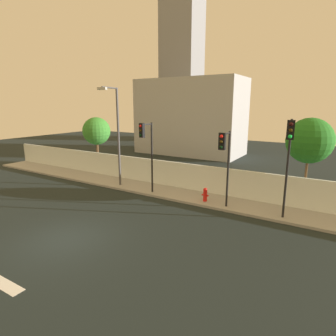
% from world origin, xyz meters
% --- Properties ---
extents(ground_plane, '(80.00, 80.00, 0.00)m').
position_xyz_m(ground_plane, '(0.00, 0.00, 0.00)').
color(ground_plane, black).
extents(sidewalk, '(36.00, 2.40, 0.15)m').
position_xyz_m(sidewalk, '(0.00, 8.20, 0.07)').
color(sidewalk, '#9A9A9A').
rests_on(sidewalk, ground).
extents(perimeter_wall, '(36.00, 0.18, 1.80)m').
position_xyz_m(perimeter_wall, '(0.00, 9.49, 1.05)').
color(perimeter_wall, white).
rests_on(perimeter_wall, sidewalk).
extents(traffic_light_left, '(0.40, 1.11, 4.68)m').
position_xyz_m(traffic_light_left, '(-0.50, 7.09, 3.55)').
color(traffic_light_left, black).
rests_on(traffic_light_left, sidewalk).
extents(traffic_light_center, '(0.34, 1.38, 4.39)m').
position_xyz_m(traffic_light_center, '(4.85, 6.92, 3.37)').
color(traffic_light_center, black).
rests_on(traffic_light_center, sidewalk).
extents(traffic_light_right, '(0.38, 1.34, 5.13)m').
position_xyz_m(traffic_light_right, '(8.05, 6.99, 3.87)').
color(traffic_light_right, black).
rests_on(traffic_light_right, sidewalk).
extents(street_lamp_curbside, '(0.79, 2.06, 6.95)m').
position_xyz_m(street_lamp_curbside, '(-3.39, 7.49, 4.26)').
color(street_lamp_curbside, '#4C4C51').
rests_on(street_lamp_curbside, sidewalk).
extents(fire_hydrant, '(0.44, 0.26, 0.85)m').
position_xyz_m(fire_hydrant, '(3.43, 7.71, 0.61)').
color(fire_hydrant, red).
rests_on(fire_hydrant, sidewalk).
extents(roadside_tree_leftmost, '(2.49, 2.49, 4.85)m').
position_xyz_m(roadside_tree_leftmost, '(-8.87, 10.92, 3.58)').
color(roadside_tree_leftmost, brown).
rests_on(roadside_tree_leftmost, ground).
extents(roadside_tree_midleft, '(2.69, 2.69, 5.23)m').
position_xyz_m(roadside_tree_midleft, '(8.57, 10.92, 3.88)').
color(roadside_tree_midleft, brown).
rests_on(roadside_tree_midleft, ground).
extents(low_building_distant, '(12.67, 6.00, 8.92)m').
position_xyz_m(low_building_distant, '(-5.83, 23.49, 4.46)').
color(low_building_distant, '#ABABAB').
rests_on(low_building_distant, ground).
extents(tower_on_skyline, '(5.97, 5.00, 31.18)m').
position_xyz_m(tower_on_skyline, '(-13.70, 35.49, 15.59)').
color(tower_on_skyline, gray).
rests_on(tower_on_skyline, ground).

